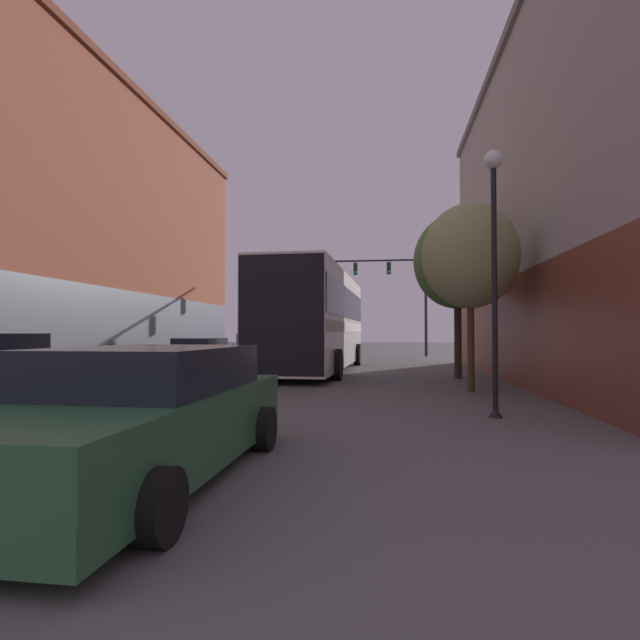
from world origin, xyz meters
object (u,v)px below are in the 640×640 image
Objects in this scene: street_lamp at (494,253)px; street_tree_near at (470,256)px; street_tree_far at (457,262)px; bus at (317,317)px; parked_car_left_far at (255,346)px; traffic_signal_gantry at (385,281)px; hatchback_foreground at (140,416)px; parked_car_left_near at (201,353)px.

street_tree_near is at bearing 86.94° from street_lamp.
street_lamp is 0.99× the size of street_tree_near.
street_tree_far is at bearing 87.19° from street_tree_near.
street_tree_far reaches higher than bus.
traffic_signal_gantry is at bearing -67.27° from parked_car_left_far.
bus is 1.51× the size of traffic_signal_gantry.
bus is 2.56× the size of hatchback_foreground.
parked_car_left_near is 14.91m from traffic_signal_gantry.
street_lamp reaches higher than bus.
parked_car_left_near is 0.50× the size of traffic_signal_gantry.
parked_car_left_far is (-5.49, 24.75, 0.02)m from hatchback_foreground.
parked_car_left_far is at bearing 29.43° from bus.
parked_car_left_far is 0.72× the size of street_tree_far.
street_lamp is at bearing -153.12° from parked_car_left_far.
bus is 2.47× the size of street_tree_near.
parked_car_left_far is at bearing 116.13° from street_lamp.
street_tree_far is (10.38, -12.67, 3.22)m from parked_car_left_far.
bus is 6.07m from street_tree_far.
street_lamp is (4.49, 4.38, 2.31)m from hatchback_foreground.
street_tree_far reaches higher than hatchback_foreground.
traffic_signal_gantry is 16.08m from street_tree_far.
parked_car_left_near is (-5.30, 1.27, -1.52)m from bus.
parked_car_left_near is at bearing -179.58° from parked_car_left_far.
parked_car_left_near is 0.82× the size of street_tree_near.
parked_car_left_far is 19.53m from street_tree_near.
street_lamp is (2.09, -23.55, -1.93)m from traffic_signal_gantry.
hatchback_foreground is 1.19× the size of parked_car_left_far.
street_lamp is at bearing -93.06° from street_tree_near.
bus is 3.04× the size of parked_car_left_far.
street_tree_near is (4.70, 8.33, 2.85)m from hatchback_foreground.
street_tree_far is at bearing -105.77° from parked_car_left_near.
street_lamp is at bearing -153.90° from bus.
bus reaches higher than hatchback_foreground.
hatchback_foreground is 1.18× the size of parked_car_left_near.
parked_car_left_far is at bearing 13.26° from hatchback_foreground.
street_tree_far is (2.49, -15.85, -1.00)m from traffic_signal_gantry.
parked_car_left_near is 15.58m from street_lamp.
hatchback_foreground is at bearing -119.46° from street_tree_near.
street_lamp is 7.76m from street_tree_far.
traffic_signal_gantry is (7.90, 3.19, 4.21)m from parked_car_left_far.
street_tree_far is at bearing -139.91° from parked_car_left_far.
bus is at bearing 152.15° from street_tree_far.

